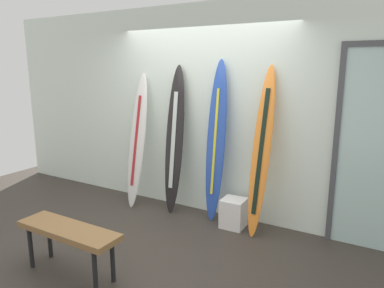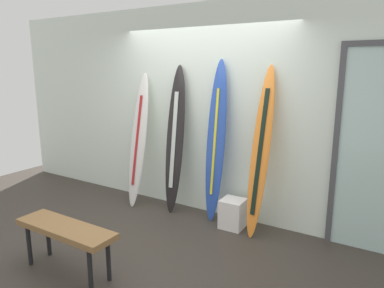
% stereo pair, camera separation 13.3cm
% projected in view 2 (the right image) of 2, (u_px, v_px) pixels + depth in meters
% --- Properties ---
extents(ground, '(8.00, 8.00, 0.04)m').
position_uv_depth(ground, '(150.00, 246.00, 4.07)').
color(ground, '#38322B').
extents(wall_back, '(7.20, 0.20, 2.80)m').
position_uv_depth(wall_back, '(207.00, 111.00, 4.85)').
color(wall_back, silver).
rests_on(wall_back, ground).
extents(surfboard_ivory, '(0.26, 0.46, 1.91)m').
position_uv_depth(surfboard_ivory, '(138.00, 140.00, 5.11)').
color(surfboard_ivory, silver).
rests_on(surfboard_ivory, ground).
extents(surfboard_charcoal, '(0.28, 0.37, 2.02)m').
position_uv_depth(surfboard_charcoal, '(175.00, 140.00, 4.84)').
color(surfboard_charcoal, black).
rests_on(surfboard_charcoal, ground).
extents(surfboard_cobalt, '(0.28, 0.30, 2.09)m').
position_uv_depth(surfboard_cobalt, '(216.00, 143.00, 4.55)').
color(surfboard_cobalt, '#2A4EB2').
rests_on(surfboard_cobalt, ground).
extents(surfboard_sunset, '(0.25, 0.47, 2.02)m').
position_uv_depth(surfboard_sunset, '(260.00, 154.00, 4.17)').
color(surfboard_sunset, orange).
rests_on(surfboard_sunset, ground).
extents(display_block_left, '(0.29, 0.29, 0.37)m').
position_uv_depth(display_block_left, '(233.00, 213.00, 4.47)').
color(display_block_left, white).
rests_on(display_block_left, ground).
extents(bench, '(1.11, 0.32, 0.49)m').
position_uv_depth(bench, '(66.00, 232.00, 3.43)').
color(bench, olive).
rests_on(bench, ground).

